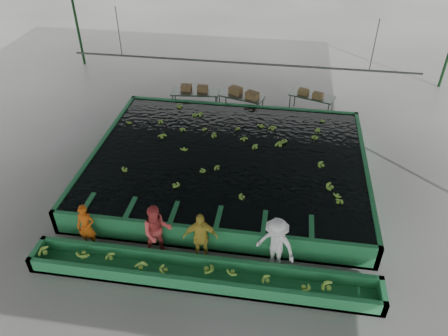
% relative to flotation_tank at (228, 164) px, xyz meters
% --- Properties ---
extents(ground, '(80.00, 80.00, 0.00)m').
position_rel_flotation_tank_xyz_m(ground, '(0.00, -1.50, -0.45)').
color(ground, gray).
rests_on(ground, ground).
extents(shed_roof, '(20.00, 22.00, 0.04)m').
position_rel_flotation_tank_xyz_m(shed_roof, '(0.00, -1.50, 4.55)').
color(shed_roof, slate).
rests_on(shed_roof, shed_posts).
extents(shed_posts, '(20.00, 22.00, 5.00)m').
position_rel_flotation_tank_xyz_m(shed_posts, '(0.00, -1.50, 2.05)').
color(shed_posts, '#133717').
rests_on(shed_posts, ground).
extents(flotation_tank, '(10.00, 8.00, 0.90)m').
position_rel_flotation_tank_xyz_m(flotation_tank, '(0.00, 0.00, 0.00)').
color(flotation_tank, '#227740').
rests_on(flotation_tank, ground).
extents(tank_water, '(9.70, 7.70, 0.00)m').
position_rel_flotation_tank_xyz_m(tank_water, '(0.00, -0.00, 0.40)').
color(tank_water, black).
rests_on(tank_water, flotation_tank).
extents(sorting_trough, '(10.00, 1.00, 0.50)m').
position_rel_flotation_tank_xyz_m(sorting_trough, '(0.00, -5.10, -0.20)').
color(sorting_trough, '#227740').
rests_on(sorting_trough, ground).
extents(cableway_rail, '(0.08, 0.08, 14.00)m').
position_rel_flotation_tank_xyz_m(cableway_rail, '(0.00, 3.50, 2.55)').
color(cableway_rail, '#59605B').
rests_on(cableway_rail, shed_roof).
extents(rail_hanger_left, '(0.04, 0.04, 2.00)m').
position_rel_flotation_tank_xyz_m(rail_hanger_left, '(-5.00, 3.50, 3.55)').
color(rail_hanger_left, '#59605B').
rests_on(rail_hanger_left, shed_roof).
extents(rail_hanger_right, '(0.04, 0.04, 2.00)m').
position_rel_flotation_tank_xyz_m(rail_hanger_right, '(5.00, 3.50, 3.55)').
color(rail_hanger_right, '#59605B').
rests_on(rail_hanger_right, shed_roof).
extents(worker_a, '(0.57, 0.38, 1.55)m').
position_rel_flotation_tank_xyz_m(worker_a, '(-3.67, -4.30, 0.33)').
color(worker_a, '#C64F0E').
rests_on(worker_a, ground).
extents(worker_b, '(1.09, 0.99, 1.83)m').
position_rel_flotation_tank_xyz_m(worker_b, '(-1.46, -4.30, 0.47)').
color(worker_b, '#D74645').
rests_on(worker_b, ground).
extents(worker_c, '(1.08, 0.59, 1.74)m').
position_rel_flotation_tank_xyz_m(worker_c, '(-0.18, -4.30, 0.42)').
color(worker_c, gold).
rests_on(worker_c, ground).
extents(worker_d, '(1.36, 1.10, 1.83)m').
position_rel_flotation_tank_xyz_m(worker_d, '(1.99, -4.30, 0.46)').
color(worker_d, white).
rests_on(worker_d, ground).
extents(packing_table_left, '(2.27, 1.09, 1.00)m').
position_rel_flotation_tank_xyz_m(packing_table_left, '(-2.25, 4.71, 0.05)').
color(packing_table_left, '#59605B').
rests_on(packing_table_left, ground).
extents(packing_table_mid, '(2.20, 1.35, 0.94)m').
position_rel_flotation_tank_xyz_m(packing_table_mid, '(-0.11, 4.75, 0.02)').
color(packing_table_mid, '#59605B').
rests_on(packing_table_mid, ground).
extents(packing_table_right, '(2.17, 1.42, 0.92)m').
position_rel_flotation_tank_xyz_m(packing_table_right, '(3.07, 5.28, 0.01)').
color(packing_table_right, '#59605B').
rests_on(packing_table_right, ground).
extents(box_stack_left, '(1.24, 0.37, 0.27)m').
position_rel_flotation_tank_xyz_m(box_stack_left, '(-2.27, 4.76, 0.55)').
color(box_stack_left, olive).
rests_on(box_stack_left, packing_table_left).
extents(box_stack_mid, '(1.47, 0.98, 0.31)m').
position_rel_flotation_tank_xyz_m(box_stack_mid, '(0.01, 4.69, 0.49)').
color(box_stack_mid, olive).
rests_on(box_stack_mid, packing_table_mid).
extents(box_stack_right, '(1.17, 0.76, 0.25)m').
position_rel_flotation_tank_xyz_m(box_stack_right, '(2.99, 5.18, 0.47)').
color(box_stack_right, olive).
rests_on(box_stack_right, packing_table_right).
extents(floating_bananas, '(9.45, 6.45, 0.13)m').
position_rel_flotation_tank_xyz_m(floating_bananas, '(0.00, 0.80, 0.40)').
color(floating_bananas, '#7EB83B').
rests_on(floating_bananas, tank_water).
extents(trough_bananas, '(8.70, 0.58, 0.12)m').
position_rel_flotation_tank_xyz_m(trough_bananas, '(0.00, -5.10, -0.05)').
color(trough_bananas, '#7EB83B').
rests_on(trough_bananas, sorting_trough).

